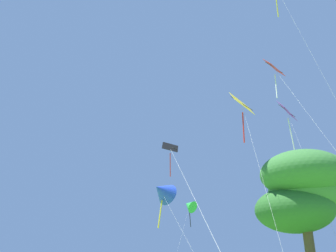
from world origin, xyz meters
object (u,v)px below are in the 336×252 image
(kite_green_small, at_px, (189,205))
(kite_red_high, at_px, (276,75))
(kite_purple_streamer, at_px, (289,121))
(kite_blue_delta, at_px, (162,191))
(kite_black_large, at_px, (172,154))
(tree_right_cluster, at_px, (300,192))
(kite_yellow_diamond, at_px, (243,111))

(kite_green_small, relative_size, kite_red_high, 0.49)
(kite_purple_streamer, bearing_deg, kite_red_high, -135.33)
(kite_blue_delta, distance_m, kite_red_high, 14.36)
(kite_black_large, height_order, kite_red_high, kite_red_high)
(kite_blue_delta, distance_m, kite_green_small, 17.35)
(kite_green_small, distance_m, kite_purple_streamer, 18.96)
(kite_red_high, distance_m, tree_right_cluster, 10.85)
(kite_yellow_diamond, xyz_separation_m, kite_blue_delta, (-4.13, 7.36, -5.00))
(kite_red_high, bearing_deg, kite_black_large, -152.79)
(tree_right_cluster, bearing_deg, kite_red_high, 73.92)
(kite_blue_delta, xyz_separation_m, kite_red_high, (8.74, -5.81, 9.81))
(kite_yellow_diamond, relative_size, kite_black_large, 1.20)
(kite_black_large, height_order, tree_right_cluster, tree_right_cluster)
(kite_yellow_diamond, xyz_separation_m, kite_red_high, (4.61, 1.55, 4.80))
(kite_yellow_diamond, distance_m, tree_right_cluster, 7.18)
(kite_red_high, bearing_deg, kite_green_small, 90.90)
(kite_blue_delta, xyz_separation_m, kite_black_large, (-3.06, -11.88, -0.27))
(kite_yellow_diamond, distance_m, kite_red_high, 6.83)
(kite_green_small, distance_m, kite_red_high, 22.67)
(kite_black_large, relative_size, kite_purple_streamer, 0.70)
(kite_blue_delta, height_order, tree_right_cluster, tree_right_cluster)
(kite_blue_delta, xyz_separation_m, kite_purple_streamer, (12.10, -2.49, 7.07))
(kite_red_high, relative_size, tree_right_cluster, 2.07)
(tree_right_cluster, bearing_deg, kite_green_small, 89.55)
(kite_red_high, height_order, tree_right_cluster, kite_red_high)
(kite_green_small, height_order, kite_red_high, kite_red_high)
(kite_black_large, bearing_deg, kite_yellow_diamond, 32.16)
(kite_red_high, bearing_deg, tree_right_cluster, -106.08)
(kite_blue_delta, distance_m, kite_black_large, 12.27)
(kite_green_small, bearing_deg, kite_red_high, -89.10)
(kite_blue_delta, bearing_deg, kite_yellow_diamond, -60.71)
(kite_yellow_diamond, relative_size, kite_red_high, 0.74)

